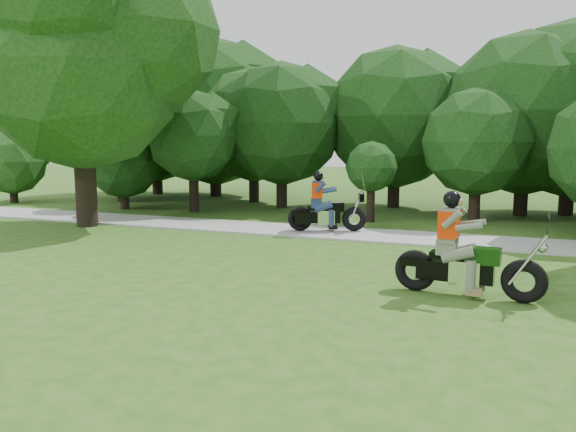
% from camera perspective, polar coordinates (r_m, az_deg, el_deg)
% --- Properties ---
extents(ground, '(100.00, 100.00, 0.00)m').
position_cam_1_polar(ground, '(8.84, 4.98, -10.80)').
color(ground, '#2B5618').
rests_on(ground, ground).
extents(walkway, '(60.00, 2.20, 0.06)m').
position_cam_1_polar(walkway, '(16.45, 13.03, -2.20)').
color(walkway, '#9B9B96').
rests_on(walkway, ground).
extents(tree_line, '(40.70, 12.38, 7.83)m').
position_cam_1_polar(tree_line, '(22.84, 19.28, 9.41)').
color(tree_line, black).
rests_on(tree_line, ground).
extents(big_tree_west, '(8.64, 6.56, 9.96)m').
position_cam_1_polar(big_tree_west, '(19.94, -19.84, 15.78)').
color(big_tree_west, black).
rests_on(big_tree_west, ground).
extents(chopper_motorcycle, '(2.67, 0.75, 1.91)m').
position_cam_1_polar(chopper_motorcycle, '(10.59, 17.13, -4.07)').
color(chopper_motorcycle, black).
rests_on(chopper_motorcycle, ground).
extents(touring_motorcycle, '(2.31, 1.33, 1.82)m').
position_cam_1_polar(touring_motorcycle, '(17.03, 3.50, 0.67)').
color(touring_motorcycle, black).
rests_on(touring_motorcycle, walkway).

